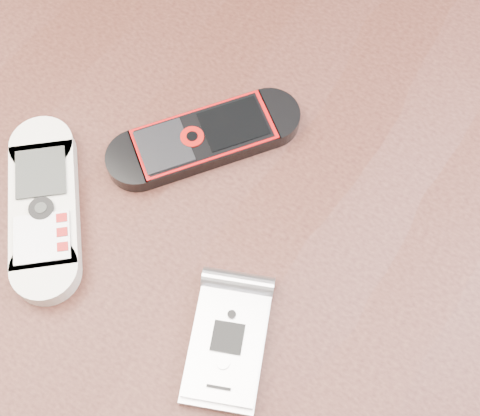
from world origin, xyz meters
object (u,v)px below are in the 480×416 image
at_px(table, 235,262).
at_px(nokia_black_red, 205,138).
at_px(motorola_razr, 227,344).
at_px(nokia_white, 44,206).

relative_size(table, nokia_black_red, 8.03).
bearing_deg(table, nokia_black_red, 143.20).
bearing_deg(motorola_razr, nokia_black_red, 106.31).
relative_size(nokia_white, motorola_razr, 1.52).
xyz_separation_m(nokia_white, motorola_razr, (0.16, -0.02, -0.00)).
bearing_deg(table, nokia_white, -148.33).
bearing_deg(nokia_white, motorola_razr, -45.06).
xyz_separation_m(nokia_white, nokia_black_red, (0.07, 0.11, -0.00)).
distance_m(table, nokia_white, 0.18).
height_order(table, nokia_black_red, nokia_black_red).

